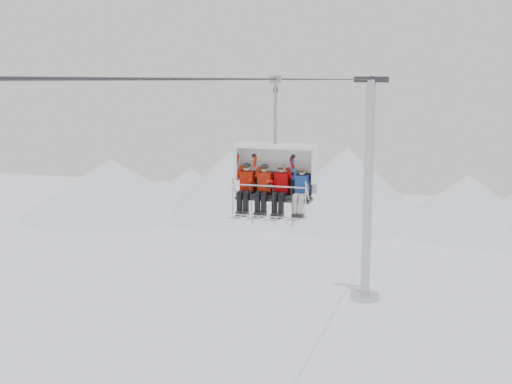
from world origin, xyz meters
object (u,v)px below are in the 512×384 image
(skier_center_left, at_px, (264,187))
(skier_far_right, at_px, (301,190))
(skier_far_left, at_px, (246,186))
(lift_tower_right, at_px, (367,207))
(skier_center_right, at_px, (281,188))
(chairlift_carrier, at_px, (276,170))

(skier_center_left, xyz_separation_m, skier_far_right, (1.11, -0.01, -0.03))
(skier_far_left, distance_m, skier_center_left, 0.55)
(skier_center_left, bearing_deg, lift_tower_right, 89.20)
(lift_tower_right, height_order, skier_center_right, lift_tower_right)
(lift_tower_right, relative_size, skier_center_right, 7.99)
(lift_tower_right, xyz_separation_m, skier_center_left, (-0.28, -20.36, 4.42))
(chairlift_carrier, relative_size, skier_far_right, 2.36)
(skier_far_left, distance_m, skier_center_right, 1.06)
(skier_far_right, bearing_deg, skier_center_right, 179.08)
(chairlift_carrier, bearing_deg, skier_far_right, -20.72)
(skier_center_right, bearing_deg, skier_center_left, -179.77)
(skier_far_left, relative_size, skier_center_left, 1.00)
(skier_center_left, distance_m, skier_center_right, 0.51)
(skier_far_left, xyz_separation_m, skier_far_right, (1.66, -0.01, -0.03))
(lift_tower_right, bearing_deg, skier_center_right, -89.36)
(chairlift_carrier, bearing_deg, skier_center_left, -132.76)
(lift_tower_right, relative_size, skier_center_left, 7.99)
(lift_tower_right, height_order, skier_far_right, lift_tower_right)
(lift_tower_right, height_order, chairlift_carrier, lift_tower_right)
(skier_far_left, bearing_deg, lift_tower_right, 87.67)
(skier_center_right, bearing_deg, skier_far_left, 180.00)
(lift_tower_right, bearing_deg, skier_center_left, -90.80)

